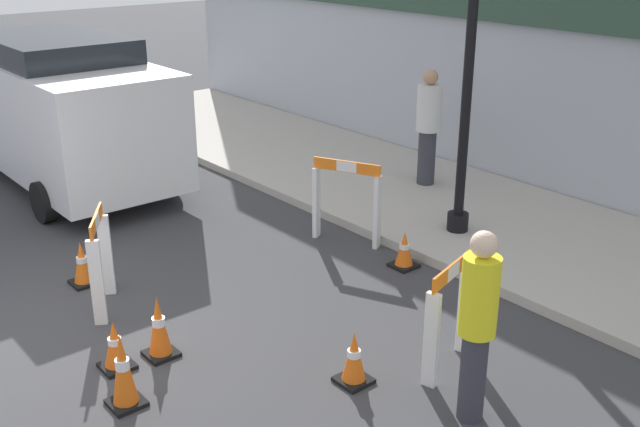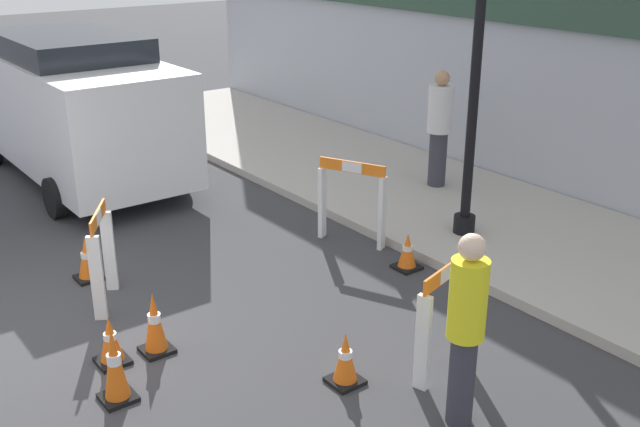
% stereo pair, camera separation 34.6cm
% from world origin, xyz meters
% --- Properties ---
extents(ground_plane, '(60.00, 60.00, 0.00)m').
position_xyz_m(ground_plane, '(0.00, 0.00, 0.00)').
color(ground_plane, '#38383A').
extents(sidewalk_slab, '(18.00, 3.26, 0.12)m').
position_xyz_m(sidewalk_slab, '(0.00, 6.13, 0.06)').
color(sidewalk_slab, '#ADA89E').
rests_on(sidewalk_slab, ground_plane).
extents(storefront_facade, '(18.00, 0.22, 5.50)m').
position_xyz_m(storefront_facade, '(0.00, 7.84, 2.75)').
color(storefront_facade, '#A3A8B2').
rests_on(storefront_facade, ground_plane).
extents(barricade_0, '(0.72, 0.52, 1.12)m').
position_xyz_m(barricade_0, '(-0.13, 0.93, 0.59)').
color(barricade_0, white).
rests_on(barricade_0, ground_plane).
extents(barricade_1, '(0.34, 0.79, 1.10)m').
position_xyz_m(barricade_1, '(3.07, 2.93, 0.58)').
color(barricade_1, white).
rests_on(barricade_1, ground_plane).
extents(barricade_2, '(0.90, 0.51, 1.13)m').
position_xyz_m(barricade_2, '(0.19, 4.20, 0.62)').
color(barricade_2, white).
rests_on(barricade_2, ground_plane).
extents(traffic_cone_0, '(0.30, 0.30, 0.47)m').
position_xyz_m(traffic_cone_0, '(1.23, 4.23, 0.22)').
color(traffic_cone_0, black).
rests_on(traffic_cone_0, ground_plane).
extents(traffic_cone_1, '(0.30, 0.30, 0.65)m').
position_xyz_m(traffic_cone_1, '(1.14, 0.93, 0.31)').
color(traffic_cone_1, black).
rests_on(traffic_cone_1, ground_plane).
extents(traffic_cone_2, '(0.30, 0.30, 0.54)m').
position_xyz_m(traffic_cone_2, '(-0.85, 0.99, 0.26)').
color(traffic_cone_2, black).
rests_on(traffic_cone_2, ground_plane).
extents(traffic_cone_3, '(0.30, 0.30, 0.50)m').
position_xyz_m(traffic_cone_3, '(1.07, 0.50, 0.24)').
color(traffic_cone_3, black).
rests_on(traffic_cone_3, ground_plane).
extents(traffic_cone_4, '(0.30, 0.30, 0.73)m').
position_xyz_m(traffic_cone_4, '(1.67, 0.30, 0.35)').
color(traffic_cone_4, black).
rests_on(traffic_cone_4, ground_plane).
extents(traffic_cone_5, '(0.30, 0.30, 0.53)m').
position_xyz_m(traffic_cone_5, '(2.69, 2.08, 0.25)').
color(traffic_cone_5, black).
rests_on(traffic_cone_5, ground_plane).
extents(person_worker, '(0.32, 0.32, 1.74)m').
position_xyz_m(person_worker, '(3.72, 2.50, 0.95)').
color(person_worker, '#33333D').
rests_on(person_worker, ground_plane).
extents(person_pedestrian, '(0.45, 0.45, 1.80)m').
position_xyz_m(person_pedestrian, '(-0.55, 6.53, 1.09)').
color(person_pedestrian, '#33333D').
rests_on(person_pedestrian, sidewalk_slab).
extents(work_van, '(5.21, 2.14, 2.37)m').
position_xyz_m(work_van, '(-4.71, 2.36, 1.29)').
color(work_van, white).
rests_on(work_van, ground_plane).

